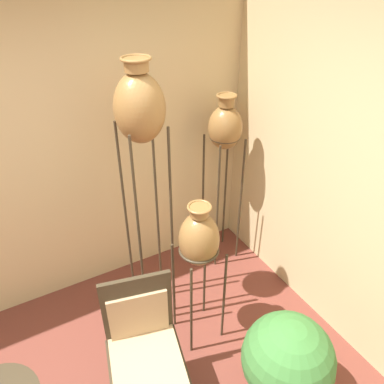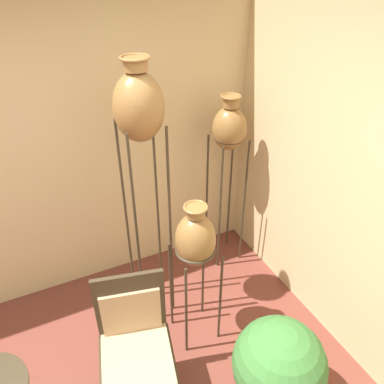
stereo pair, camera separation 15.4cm
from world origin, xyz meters
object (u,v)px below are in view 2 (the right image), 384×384
potted_plant (278,367)px  vase_stand_short (195,241)px  vase_stand_tall (139,113)px  vase_stand_medium (229,132)px  chair (135,340)px

potted_plant → vase_stand_short: bearing=104.7°
vase_stand_tall → vase_stand_medium: bearing=19.1°
vase_stand_medium → vase_stand_short: bearing=-133.2°
vase_stand_medium → potted_plant: 1.87m
vase_stand_short → potted_plant: size_ratio=1.64×
vase_stand_medium → chair: bearing=-141.3°
vase_stand_tall → vase_stand_short: bearing=-63.8°
vase_stand_tall → chair: bearing=-117.9°
vase_stand_short → chair: size_ratio=1.27×
vase_stand_medium → chair: size_ratio=1.71×
vase_stand_tall → potted_plant: bearing=-71.1°
potted_plant → vase_stand_tall: bearing=108.9°
chair → potted_plant: bearing=-19.8°
vase_stand_medium → vase_stand_short: vase_stand_medium is taller
chair → potted_plant: size_ratio=1.29×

